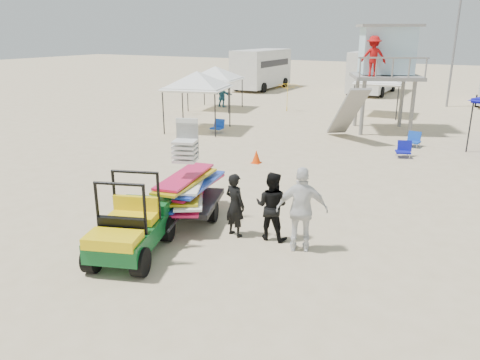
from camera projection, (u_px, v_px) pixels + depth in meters
The scene contains 21 objects.
ground at pixel (148, 277), 9.46m from camera, with size 140.00×140.00×0.00m, color beige.
utility_cart at pixel (128, 220), 10.14m from camera, with size 1.87×2.62×1.80m.
surf_trailer at pixel (189, 185), 12.06m from camera, with size 1.98×2.74×2.36m.
man_left at pixel (235, 205), 11.18m from camera, with size 0.57×0.38×1.57m, color black.
man_mid at pixel (272, 206), 10.99m from camera, with size 0.81×0.63×1.66m, color black.
man_right at pixel (302, 210), 10.35m from camera, with size 1.15×0.48×1.95m, color white.
lifeguard_tower at pixel (386, 54), 22.38m from camera, with size 4.03×4.03×4.94m.
canopy_white_a at pixel (197, 74), 22.60m from camera, with size 3.33×3.33×3.30m.
canopy_white_b at pixel (215, 69), 29.01m from camera, with size 3.27×3.27×3.07m.
canopy_white_c at pixel (381, 71), 26.85m from camera, with size 2.71×2.71×3.11m.
umbrella_a at pixel (182, 100), 27.61m from camera, with size 1.91×1.95×1.75m, color #B11C12.
umbrella_b at pixel (288, 97), 28.69m from camera, with size 1.95×1.98×1.79m, color yellow.
cone_near at pixel (256, 157), 17.55m from camera, with size 0.34×0.34×0.50m, color #FF4208.
cone_far at pixel (194, 124), 23.75m from camera, with size 0.34×0.34×0.50m, color orange.
beach_chair_a at pixel (218, 126), 22.88m from camera, with size 0.56×0.59×0.64m.
beach_chair_b at pixel (404, 149), 18.41m from camera, with size 0.67×0.73×0.64m.
beach_chair_c at pixel (414, 139), 20.06m from camera, with size 0.60×0.65×0.64m.
rv_far_left at pixel (261, 67), 39.48m from camera, with size 2.64×6.80×3.25m.
rv_mid_left at pixel (373, 70), 36.67m from camera, with size 2.65×6.50×3.25m.
light_pole_left at pixel (455, 43), 29.52m from camera, with size 0.14×0.14×8.00m, color slate.
distant_beachgoers at pixel (299, 108), 25.23m from camera, with size 19.18×8.37×1.56m.
Camera 1 is at (5.64, -6.52, 4.76)m, focal length 35.00 mm.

